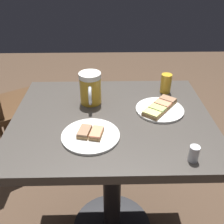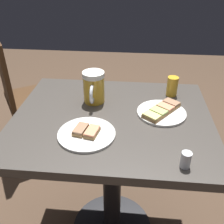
{
  "view_description": "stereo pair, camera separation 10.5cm",
  "coord_description": "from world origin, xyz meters",
  "px_view_note": "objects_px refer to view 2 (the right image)",
  "views": [
    {
      "loc": [
        0.02,
        0.89,
        1.34
      ],
      "look_at": [
        0.0,
        0.0,
        0.78
      ],
      "focal_mm": 41.18,
      "sensor_mm": 36.0,
      "label": 1
    },
    {
      "loc": [
        -0.08,
        0.89,
        1.34
      ],
      "look_at": [
        0.0,
        0.0,
        0.78
      ],
      "focal_mm": 41.18,
      "sensor_mm": 36.0,
      "label": 2
    }
  ],
  "objects_px": {
    "plate_near": "(162,112)",
    "plate_far": "(87,133)",
    "beer_mug": "(94,87)",
    "salt_shaker": "(186,160)",
    "cafe_chair": "(24,92)",
    "beer_glass_small": "(172,86)"
  },
  "relations": [
    {
      "from": "plate_near",
      "to": "plate_far",
      "type": "xyz_separation_m",
      "value": [
        0.29,
        0.18,
        -0.0
      ]
    },
    {
      "from": "plate_near",
      "to": "beer_mug",
      "type": "bearing_deg",
      "value": -14.3
    },
    {
      "from": "salt_shaker",
      "to": "cafe_chair",
      "type": "height_order",
      "value": "cafe_chair"
    },
    {
      "from": "plate_far",
      "to": "cafe_chair",
      "type": "xyz_separation_m",
      "value": [
        0.6,
        -0.77,
        -0.26
      ]
    },
    {
      "from": "beer_glass_small",
      "to": "cafe_chair",
      "type": "bearing_deg",
      "value": -24.45
    },
    {
      "from": "cafe_chair",
      "to": "plate_far",
      "type": "bearing_deg",
      "value": 4.06
    },
    {
      "from": "beer_glass_small",
      "to": "salt_shaker",
      "type": "relative_size",
      "value": 1.63
    },
    {
      "from": "beer_mug",
      "to": "beer_glass_small",
      "type": "relative_size",
      "value": 1.62
    },
    {
      "from": "salt_shaker",
      "to": "plate_near",
      "type": "bearing_deg",
      "value": -80.41
    },
    {
      "from": "salt_shaker",
      "to": "cafe_chair",
      "type": "xyz_separation_m",
      "value": [
        0.93,
        -0.91,
        -0.28
      ]
    },
    {
      "from": "beer_mug",
      "to": "salt_shaker",
      "type": "bearing_deg",
      "value": 132.21
    },
    {
      "from": "plate_near",
      "to": "cafe_chair",
      "type": "relative_size",
      "value": 0.23
    },
    {
      "from": "plate_far",
      "to": "cafe_chair",
      "type": "relative_size",
      "value": 0.24
    },
    {
      "from": "plate_far",
      "to": "beer_glass_small",
      "type": "bearing_deg",
      "value": -134.61
    },
    {
      "from": "plate_near",
      "to": "cafe_chair",
      "type": "xyz_separation_m",
      "value": [
        0.88,
        -0.6,
        -0.26
      ]
    },
    {
      "from": "beer_mug",
      "to": "cafe_chair",
      "type": "bearing_deg",
      "value": -41.78
    },
    {
      "from": "plate_near",
      "to": "beer_glass_small",
      "type": "distance_m",
      "value": 0.18
    },
    {
      "from": "plate_near",
      "to": "salt_shaker",
      "type": "distance_m",
      "value": 0.31
    },
    {
      "from": "plate_far",
      "to": "beer_mug",
      "type": "distance_m",
      "value": 0.26
    },
    {
      "from": "beer_mug",
      "to": "beer_glass_small",
      "type": "bearing_deg",
      "value": -164.73
    },
    {
      "from": "beer_glass_small",
      "to": "salt_shaker",
      "type": "xyz_separation_m",
      "value": [
        0.0,
        0.48,
        -0.02
      ]
    },
    {
      "from": "plate_near",
      "to": "plate_far",
      "type": "bearing_deg",
      "value": 31.58
    }
  ]
}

